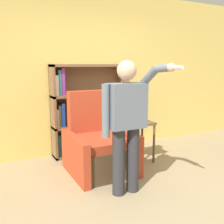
% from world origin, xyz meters
% --- Properties ---
extents(ground_plane, '(14.00, 14.00, 0.00)m').
position_xyz_m(ground_plane, '(0.00, 0.00, 0.00)').
color(ground_plane, '#9E8966').
extents(wall_back, '(8.00, 0.06, 2.80)m').
position_xyz_m(wall_back, '(0.00, 2.03, 1.40)').
color(wall_back, '#E0C160').
rests_on(wall_back, ground_plane).
extents(bookcase, '(1.30, 0.28, 1.55)m').
position_xyz_m(bookcase, '(-0.17, 1.87, 0.76)').
color(bookcase, brown).
rests_on(bookcase, ground_plane).
extents(armchair, '(0.87, 0.94, 1.16)m').
position_xyz_m(armchair, '(-0.24, 1.07, 0.35)').
color(armchair, '#4C3823').
rests_on(armchair, ground_plane).
extents(person_standing, '(0.59, 0.78, 1.60)m').
position_xyz_m(person_standing, '(-0.22, 0.28, 0.92)').
color(person_standing, '#2D2D33').
rests_on(person_standing, ground_plane).
extents(side_table, '(0.39, 0.39, 0.66)m').
position_xyz_m(side_table, '(0.50, 1.12, 0.52)').
color(side_table, brown).
rests_on(side_table, ground_plane).
extents(table_lamp, '(0.22, 0.22, 0.37)m').
position_xyz_m(table_lamp, '(0.50, 1.12, 0.92)').
color(table_lamp, '#B7B2A8').
rests_on(table_lamp, side_table).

